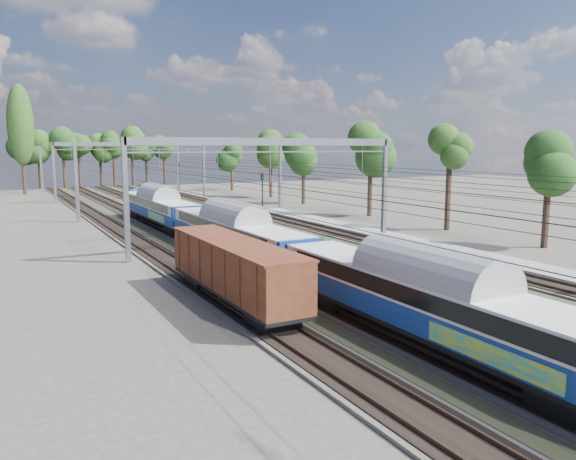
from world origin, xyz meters
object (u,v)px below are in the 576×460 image
emu_train (236,228)px  signal_far (179,173)px  freight_boxcar (234,268)px  worker (154,191)px  signal_near (262,193)px

emu_train → signal_far: size_ratio=11.80×
freight_boxcar → worker: 66.73m
freight_boxcar → signal_far: size_ratio=2.45×
emu_train → signal_near: 18.42m
emu_train → worker: size_ratio=31.76×
freight_boxcar → signal_near: signal_near is taller
signal_near → signal_far: size_ratio=1.07×
worker → freight_boxcar: bearing=160.0°
freight_boxcar → signal_near: size_ratio=2.28×
freight_boxcar → signal_far: bearing=74.8°
signal_near → emu_train: bearing=-102.6°
signal_near → signal_far: signal_near is taller
emu_train → signal_far: bearing=76.1°
emu_train → worker: emu_train is taller
emu_train → signal_near: bearing=58.6°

